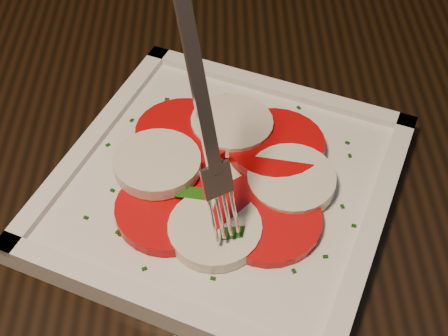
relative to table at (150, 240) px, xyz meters
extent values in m
plane|color=black|center=(0.13, 0.24, -0.65)|extent=(6.00, 6.00, 0.00)
cube|color=black|center=(0.00, 0.00, 0.08)|extent=(1.25, 0.88, 0.04)
cube|color=black|center=(-0.15, 0.60, -0.20)|extent=(0.48, 0.48, 0.04)
cylinder|color=black|center=(-0.35, 0.45, -0.45)|extent=(0.04, 0.04, 0.41)
cylinder|color=black|center=(0.00, 0.40, -0.45)|extent=(0.04, 0.04, 0.41)
cylinder|color=black|center=(-0.30, 0.81, -0.45)|extent=(0.04, 0.04, 0.41)
cylinder|color=black|center=(0.06, 0.75, -0.45)|extent=(0.04, 0.04, 0.41)
cube|color=silver|center=(0.07, -0.02, 0.11)|extent=(0.31, 0.31, 0.01)
cylinder|color=#C6040A|center=(0.03, -0.06, 0.12)|extent=(0.08, 0.08, 0.01)
cylinder|color=beige|center=(0.07, -0.07, 0.12)|extent=(0.07, 0.07, 0.01)
cylinder|color=#C6040A|center=(0.10, -0.06, 0.12)|extent=(0.08, 0.08, 0.02)
cylinder|color=beige|center=(0.12, -0.02, 0.12)|extent=(0.07, 0.07, 0.01)
cylinder|color=#C6040A|center=(0.11, 0.01, 0.12)|extent=(0.08, 0.08, 0.01)
cylinder|color=beige|center=(0.07, 0.03, 0.12)|extent=(0.07, 0.07, 0.01)
cylinder|color=#C6040A|center=(0.04, 0.02, 0.13)|extent=(0.08, 0.08, 0.01)
cylinder|color=beige|center=(0.02, -0.02, 0.13)|extent=(0.07, 0.07, 0.01)
cube|color=#1E570F|center=(0.06, 0.01, 0.12)|extent=(0.02, 0.02, 0.00)
cube|color=#1E570F|center=(0.09, 0.03, 0.12)|extent=(0.02, 0.03, 0.00)
cube|color=#1E570F|center=(0.08, 0.03, 0.12)|extent=(0.03, 0.01, 0.00)
cube|color=#1E570F|center=(0.08, -0.08, 0.12)|extent=(0.03, 0.02, 0.00)
cube|color=#1E570F|center=(0.01, -0.03, 0.12)|extent=(0.03, 0.02, 0.01)
cube|color=#1E570F|center=(0.07, 0.03, 0.12)|extent=(0.03, 0.01, 0.00)
cube|color=#1E570F|center=(0.04, -0.01, 0.12)|extent=(0.03, 0.02, 0.00)
cube|color=#1E570F|center=(0.05, -0.04, 0.12)|extent=(0.03, 0.01, 0.00)
cube|color=#0C370A|center=(0.00, -0.07, 0.11)|extent=(0.00, 0.00, 0.00)
cube|color=#0C370A|center=(-0.02, 0.01, 0.11)|extent=(0.00, 0.00, 0.00)
cube|color=#0C370A|center=(0.03, 0.05, 0.11)|extent=(0.00, 0.00, 0.00)
cube|color=#0C370A|center=(0.12, -0.10, 0.11)|extent=(0.00, 0.00, 0.00)
cube|color=#0C370A|center=(0.07, 0.08, 0.11)|extent=(0.00, 0.00, 0.00)
cube|color=#0C370A|center=(0.02, -0.10, 0.11)|extent=(0.00, 0.00, 0.00)
cube|color=#0C370A|center=(0.00, -0.08, 0.11)|extent=(0.00, 0.00, 0.00)
cube|color=#0C370A|center=(0.02, 0.07, 0.11)|extent=(0.00, 0.00, 0.00)
cube|color=#0C370A|center=(0.13, 0.06, 0.11)|extent=(0.00, 0.00, 0.00)
cube|color=#0C370A|center=(0.14, -0.09, 0.11)|extent=(0.00, 0.00, 0.00)
cube|color=#0C370A|center=(0.16, -0.04, 0.11)|extent=(0.00, 0.00, 0.00)
cube|color=#0C370A|center=(0.14, 0.04, 0.11)|extent=(0.00, 0.00, 0.00)
cube|color=#0C370A|center=(-0.01, -0.06, 0.11)|extent=(0.00, 0.00, 0.00)
cube|color=#0C370A|center=(0.13, 0.04, 0.11)|extent=(0.00, 0.00, 0.00)
cube|color=#0C370A|center=(0.17, 0.02, 0.11)|extent=(0.00, 0.00, 0.00)
cube|color=#0C370A|center=(0.08, 0.05, 0.11)|extent=(0.00, 0.00, 0.00)
cube|color=#0C370A|center=(-0.01, -0.04, 0.11)|extent=(0.00, 0.00, 0.00)
cube|color=#0C370A|center=(0.17, 0.01, 0.11)|extent=(0.00, 0.00, 0.00)
cube|color=#0C370A|center=(-0.01, 0.04, 0.11)|extent=(0.00, 0.00, 0.00)
cube|color=#0C370A|center=(0.07, -0.11, 0.11)|extent=(0.00, 0.00, 0.00)
cube|color=#0C370A|center=(0.15, -0.01, 0.11)|extent=(0.00, 0.00, 0.00)
cube|color=#0C370A|center=(-0.03, -0.06, 0.11)|extent=(0.00, 0.00, 0.00)
cube|color=#0C370A|center=(0.09, 0.07, 0.11)|extent=(0.00, 0.00, 0.00)
cube|color=#0C370A|center=(0.07, -0.10, 0.11)|extent=(0.00, 0.00, 0.00)
cube|color=#0C370A|center=(0.17, -0.06, 0.11)|extent=(0.00, 0.00, 0.00)
cube|color=#0C370A|center=(0.01, -0.07, 0.11)|extent=(0.00, 0.00, 0.00)
camera|label=1|loc=(0.09, -0.33, 0.48)|focal=50.00mm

